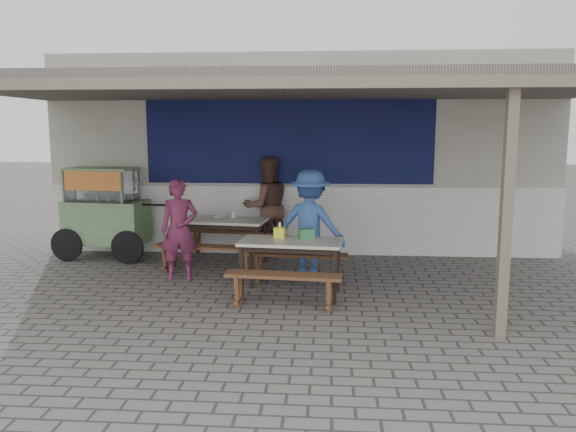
% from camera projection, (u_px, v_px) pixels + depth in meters
% --- Properties ---
extents(ground, '(60.00, 60.00, 0.00)m').
position_uv_depth(ground, '(287.00, 305.00, 7.07)').
color(ground, '#625E58').
rests_on(ground, ground).
extents(back_wall, '(9.00, 1.28, 3.50)m').
position_uv_depth(back_wall, '(302.00, 155.00, 10.33)').
color(back_wall, '#BCB6A8').
rests_on(back_wall, ground).
extents(warung_roof, '(9.00, 4.21, 2.81)m').
position_uv_depth(warung_roof, '(293.00, 90.00, 7.54)').
color(warung_roof, '#635C55').
rests_on(warung_roof, ground).
extents(table_left, '(1.56, 0.87, 0.75)m').
position_uv_depth(table_left, '(220.00, 224.00, 9.09)').
color(table_left, beige).
rests_on(table_left, ground).
extents(bench_left_street, '(1.61, 0.46, 0.45)m').
position_uv_depth(bench_left_street, '(207.00, 253.00, 8.48)').
color(bench_left_street, brown).
rests_on(bench_left_street, ground).
extents(bench_left_wall, '(1.61, 0.46, 0.45)m').
position_uv_depth(bench_left_wall, '(232.00, 236.00, 9.79)').
color(bench_left_wall, brown).
rests_on(bench_left_wall, ground).
extents(table_right, '(1.38, 0.79, 0.75)m').
position_uv_depth(table_right, '(291.00, 246.00, 7.35)').
color(table_right, beige).
rests_on(table_right, ground).
extents(bench_right_street, '(1.44, 0.40, 0.45)m').
position_uv_depth(bench_right_street, '(283.00, 283.00, 6.83)').
color(bench_right_street, brown).
rests_on(bench_right_street, ground).
extents(bench_right_wall, '(1.44, 0.40, 0.45)m').
position_uv_depth(bench_right_wall, '(297.00, 261.00, 7.98)').
color(bench_right_wall, brown).
rests_on(bench_right_wall, ground).
extents(vendor_cart, '(1.99, 0.89, 1.55)m').
position_uv_depth(vendor_cart, '(105.00, 209.00, 9.54)').
color(vendor_cart, '#779F6A').
rests_on(vendor_cart, ground).
extents(patron_street_side, '(0.61, 0.47, 1.48)m').
position_uv_depth(patron_street_side, '(179.00, 230.00, 8.18)').
color(patron_street_side, '#682443').
rests_on(patron_street_side, ground).
extents(patron_wall_side, '(1.02, 0.92, 1.73)m').
position_uv_depth(patron_wall_side, '(267.00, 207.00, 9.69)').
color(patron_wall_side, brown).
rests_on(patron_wall_side, ground).
extents(patron_right_table, '(1.18, 0.89, 1.62)m').
position_uv_depth(patron_right_table, '(310.00, 225.00, 8.17)').
color(patron_right_table, '#345BA2').
rests_on(patron_right_table, ground).
extents(tissue_box, '(0.16, 0.16, 0.14)m').
position_uv_depth(tissue_box, '(280.00, 232.00, 7.52)').
color(tissue_box, yellow).
rests_on(tissue_box, table_right).
extents(donation_box, '(0.23, 0.20, 0.13)m').
position_uv_depth(donation_box, '(306.00, 234.00, 7.45)').
color(donation_box, '#347646').
rests_on(donation_box, table_right).
extents(condiment_jar, '(0.09, 0.09, 0.10)m').
position_uv_depth(condiment_jar, '(234.00, 214.00, 9.25)').
color(condiment_jar, silver).
rests_on(condiment_jar, table_left).
extents(condiment_bowl, '(0.22, 0.22, 0.04)m').
position_uv_depth(condiment_bowl, '(218.00, 217.00, 9.20)').
color(condiment_bowl, silver).
rests_on(condiment_bowl, table_left).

